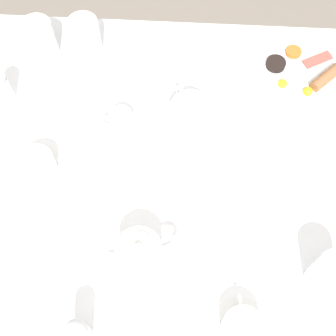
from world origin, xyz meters
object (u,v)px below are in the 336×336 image
at_px(teapot_far, 190,115).
at_px(teacup_with_saucer_left, 38,166).
at_px(wine_glass_spare, 41,41).
at_px(creamer_jug, 121,121).
at_px(water_glass_short, 86,38).
at_px(salt_grinder, 78,333).
at_px(pepper_grinder, 0,85).
at_px(fork_by_plate, 43,246).
at_px(teacup_with_saucer_right, 242,329).
at_px(teapot_near, 140,254).
at_px(napkin_folded, 251,216).
at_px(knife_by_plate, 160,58).
at_px(water_glass_tall, 329,274).
at_px(breakfast_plate, 300,75).

xyz_separation_m(teapot_far, teacup_with_saucer_left, (0.37, 0.16, -0.02)).
relative_size(wine_glass_spare, creamer_jug, 1.50).
bearing_deg(teapot_far, water_glass_short, -150.15).
relative_size(teapot_far, salt_grinder, 1.46).
distance_m(water_glass_short, pepper_grinder, 0.26).
relative_size(teapot_far, fork_by_plate, 1.23).
xyz_separation_m(teacup_with_saucer_right, creamer_jug, (0.31, -0.50, 0.00)).
relative_size(teacup_with_saucer_left, water_glass_short, 1.13).
relative_size(salt_grinder, fork_by_plate, 0.84).
relative_size(teapot_near, creamer_jug, 2.09).
relative_size(water_glass_short, napkin_folded, 0.72).
height_order(creamer_jug, salt_grinder, salt_grinder).
bearing_deg(fork_by_plate, salt_grinder, 122.27).
height_order(teapot_near, knife_by_plate, teapot_near).
bearing_deg(napkin_folded, salt_grinder, 38.58).
distance_m(teapot_near, water_glass_tall, 0.42).
distance_m(fork_by_plate, knife_by_plate, 0.61).
distance_m(teapot_far, pepper_grinder, 0.50).
bearing_deg(water_glass_short, salt_grinder, 96.33).
bearing_deg(knife_by_plate, fork_by_plate, 66.89).
height_order(teapot_near, wine_glass_spare, wine_glass_spare).
distance_m(teapot_near, teacup_with_saucer_right, 0.27).
distance_m(wine_glass_spare, napkin_folded, 0.74).
xyz_separation_m(water_glass_short, creamer_jug, (-0.12, 0.24, -0.03)).
bearing_deg(salt_grinder, fork_by_plate, -57.73).
relative_size(teapot_near, teacup_with_saucer_right, 1.23).
xyz_separation_m(wine_glass_spare, knife_by_plate, (-0.33, -0.01, -0.06)).
bearing_deg(knife_by_plate, teacup_with_saucer_right, 106.93).
height_order(salt_grinder, fork_by_plate, salt_grinder).
height_order(pepper_grinder, knife_by_plate, pepper_grinder).
distance_m(wine_glass_spare, knife_by_plate, 0.33).
height_order(water_glass_short, salt_grinder, water_glass_short).
bearing_deg(pepper_grinder, knife_by_plate, -158.55).
bearing_deg(wine_glass_spare, teacup_with_saucer_right, 127.30).
xyz_separation_m(teapot_near, napkin_folded, (-0.26, -0.12, -0.04)).
distance_m(pepper_grinder, fork_by_plate, 0.44).
distance_m(teapot_near, knife_by_plate, 0.59).
height_order(teapot_far, fork_by_plate, teapot_far).
height_order(wine_glass_spare, napkin_folded, wine_glass_spare).
xyz_separation_m(breakfast_plate, teacup_with_saucer_right, (0.17, 0.69, 0.02)).
bearing_deg(breakfast_plate, teacup_with_saucer_left, 26.05).
distance_m(teacup_with_saucer_left, fork_by_plate, 0.20).
bearing_deg(teapot_near, teapot_far, -131.40).
relative_size(teapot_far, water_glass_short, 1.42).
height_order(water_glass_short, fork_by_plate, water_glass_short).
relative_size(teapot_near, pepper_grinder, 1.43).
xyz_separation_m(teacup_with_saucer_right, knife_by_plate, (0.22, -0.73, -0.03)).
distance_m(breakfast_plate, teapot_far, 0.35).
relative_size(wine_glass_spare, fork_by_plate, 0.86).
height_order(teacup_with_saucer_right, salt_grinder, salt_grinder).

